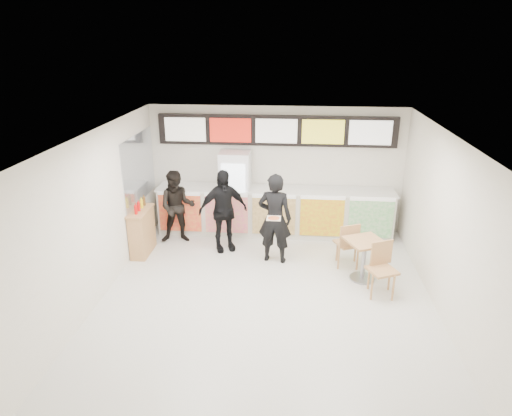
# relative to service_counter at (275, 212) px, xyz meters

# --- Properties ---
(floor) EXTENTS (7.00, 7.00, 0.00)m
(floor) POSITION_rel_service_counter_xyz_m (-0.00, -3.09, -0.57)
(floor) COLOR beige
(floor) RESTS_ON ground
(ceiling) EXTENTS (7.00, 7.00, 0.00)m
(ceiling) POSITION_rel_service_counter_xyz_m (-0.00, -3.09, 2.43)
(ceiling) COLOR white
(ceiling) RESTS_ON wall_back
(wall_back) EXTENTS (6.00, 0.00, 6.00)m
(wall_back) POSITION_rel_service_counter_xyz_m (-0.00, 0.41, 0.93)
(wall_back) COLOR silver
(wall_back) RESTS_ON floor
(wall_left) EXTENTS (0.00, 7.00, 7.00)m
(wall_left) POSITION_rel_service_counter_xyz_m (-3.00, -3.09, 0.93)
(wall_left) COLOR silver
(wall_left) RESTS_ON floor
(wall_right) EXTENTS (0.00, 7.00, 7.00)m
(wall_right) POSITION_rel_service_counter_xyz_m (3.00, -3.09, 0.93)
(wall_right) COLOR silver
(wall_right) RESTS_ON floor
(service_counter) EXTENTS (5.56, 0.77, 1.14)m
(service_counter) POSITION_rel_service_counter_xyz_m (0.00, 0.00, 0.00)
(service_counter) COLOR silver
(service_counter) RESTS_ON floor
(menu_board) EXTENTS (5.50, 0.14, 0.70)m
(menu_board) POSITION_rel_service_counter_xyz_m (0.00, 0.32, 1.88)
(menu_board) COLOR black
(menu_board) RESTS_ON wall_back
(drinks_fridge) EXTENTS (0.70, 0.67, 2.00)m
(drinks_fridge) POSITION_rel_service_counter_xyz_m (-0.93, 0.02, 0.43)
(drinks_fridge) COLOR white
(drinks_fridge) RESTS_ON floor
(mirror_panel) EXTENTS (0.01, 2.00, 1.50)m
(mirror_panel) POSITION_rel_service_counter_xyz_m (-2.99, -0.64, 1.18)
(mirror_panel) COLOR #B2B7BF
(mirror_panel) RESTS_ON wall_left
(customer_main) EXTENTS (0.76, 0.56, 1.93)m
(customer_main) POSITION_rel_service_counter_xyz_m (0.07, -1.40, 0.39)
(customer_main) COLOR black
(customer_main) RESTS_ON floor
(customer_left) EXTENTS (0.92, 0.77, 1.69)m
(customer_left) POSITION_rel_service_counter_xyz_m (-2.19, -0.61, 0.27)
(customer_left) COLOR black
(customer_left) RESTS_ON floor
(customer_mid) EXTENTS (1.17, 0.85, 1.85)m
(customer_mid) POSITION_rel_service_counter_xyz_m (-1.08, -0.95, 0.35)
(customer_mid) COLOR black
(customer_mid) RESTS_ON floor
(pizza_slice) EXTENTS (0.36, 0.36, 0.02)m
(pizza_slice) POSITION_rel_service_counter_xyz_m (0.07, -1.85, 0.58)
(pizza_slice) COLOR beige
(pizza_slice) RESTS_ON customer_main
(cafe_table) EXTENTS (1.12, 1.74, 0.99)m
(cafe_table) POSITION_rel_service_counter_xyz_m (1.84, -2.04, 0.01)
(cafe_table) COLOR tan
(cafe_table) RESTS_ON floor
(condiment_ledge) EXTENTS (0.36, 0.90, 1.20)m
(condiment_ledge) POSITION_rel_service_counter_xyz_m (-2.82, -1.29, -0.06)
(condiment_ledge) COLOR tan
(condiment_ledge) RESTS_ON floor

